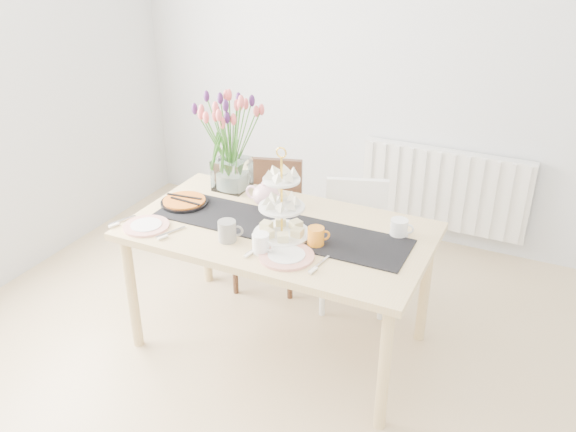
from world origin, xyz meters
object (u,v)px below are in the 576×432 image
at_px(radiator, 444,189).
at_px(chair_brown, 269,214).
at_px(tulip_vase, 230,128).
at_px(cream_jug, 399,228).
at_px(teapot, 266,195).
at_px(mug_white, 261,243).
at_px(mug_orange, 316,237).
at_px(cake_stand, 282,214).
at_px(mug_grey, 227,231).
at_px(chair_white, 355,234).
at_px(dining_table, 279,241).
at_px(plate_left, 146,226).
at_px(tart_tin, 184,202).
at_px(plate_right, 286,256).

relative_size(radiator, chair_brown, 1.47).
bearing_deg(tulip_vase, cream_jug, -7.78).
bearing_deg(tulip_vase, teapot, -25.17).
bearing_deg(teapot, radiator, 60.81).
height_order(cream_jug, mug_white, mug_white).
distance_m(tulip_vase, mug_orange, 0.91).
relative_size(cake_stand, mug_grey, 3.95).
bearing_deg(chair_white, chair_brown, 163.17).
distance_m(dining_table, mug_orange, 0.29).
bearing_deg(chair_white, mug_white, -119.97).
height_order(dining_table, mug_white, mug_white).
xyz_separation_m(mug_grey, mug_white, (0.21, -0.03, -0.00)).
relative_size(mug_white, plate_left, 0.41).
xyz_separation_m(tart_tin, plate_left, (-0.03, -0.32, -0.01)).
relative_size(dining_table, chair_brown, 1.96).
relative_size(chair_brown, tulip_vase, 1.19).
distance_m(radiator, mug_orange, 1.70).
xyz_separation_m(mug_grey, plate_left, (-0.47, -0.06, -0.05)).
relative_size(chair_brown, chair_white, 1.05).
height_order(cake_stand, mug_orange, cake_stand).
bearing_deg(plate_right, chair_white, 87.12).
distance_m(cake_stand, mug_orange, 0.21).
height_order(cake_stand, teapot, cake_stand).
relative_size(cream_jug, plate_right, 0.33).
bearing_deg(mug_white, mug_orange, 49.57).
xyz_separation_m(tulip_vase, cream_jug, (1.08, -0.15, -0.33)).
bearing_deg(mug_white, tulip_vase, 140.03).
xyz_separation_m(radiator, plate_left, (-1.21, -1.85, 0.31)).
xyz_separation_m(tulip_vase, plate_right, (0.65, -0.60, -0.37)).
relative_size(chair_white, mug_grey, 7.05).
distance_m(dining_table, tart_tin, 0.62).
relative_size(teapot, mug_grey, 2.16).
xyz_separation_m(cake_stand, mug_orange, (0.20, -0.02, -0.07)).
distance_m(dining_table, plate_left, 0.71).
distance_m(mug_grey, plate_left, 0.47).
distance_m(tulip_vase, cream_jug, 1.14).
relative_size(chair_white, cream_jug, 8.50).
height_order(tulip_vase, mug_white, tulip_vase).
xyz_separation_m(cream_jug, plate_left, (-1.24, -0.49, -0.04)).
bearing_deg(tulip_vase, mug_grey, -62.10).
xyz_separation_m(teapot, plate_right, (0.35, -0.45, -0.07)).
distance_m(tulip_vase, plate_right, 0.96).
height_order(dining_table, tart_tin, tart_tin).
relative_size(radiator, mug_white, 11.81).
xyz_separation_m(tulip_vase, tart_tin, (-0.13, -0.32, -0.36)).
bearing_deg(cream_jug, mug_grey, -151.90).
relative_size(tulip_vase, teapot, 2.89).
height_order(tart_tin, mug_orange, mug_orange).
bearing_deg(chair_white, radiator, 50.04).
height_order(chair_brown, mug_grey, mug_grey).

